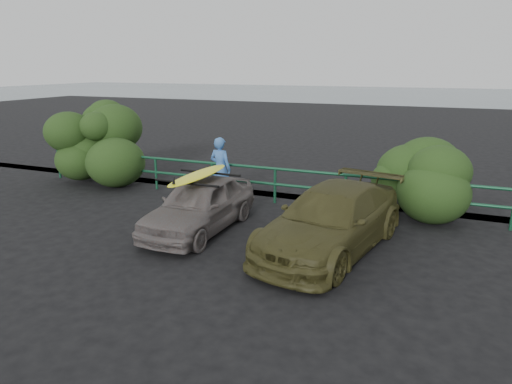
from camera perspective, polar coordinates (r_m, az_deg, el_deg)
ground at (r=9.40m, az=-14.15°, el=-8.88°), size 80.00×80.00×0.00m
ocean at (r=67.13m, az=18.02°, el=11.57°), size 200.00×200.00×0.00m
guardrail at (r=13.33m, az=-1.66°, el=1.26°), size 14.00×0.08×1.04m
shrub_left at (r=16.01m, az=-17.08°, el=5.64°), size 3.20×2.40×2.48m
shrub_right at (r=12.65m, az=20.54°, el=1.49°), size 3.20×2.40×1.91m
sedan at (r=10.86m, az=-7.07°, el=-1.58°), size 1.56×3.73×1.26m
olive_vehicle at (r=9.75m, az=9.40°, el=-3.45°), size 2.82×4.91×1.34m
man at (r=13.25m, az=-4.46°, el=2.92°), size 0.73×0.53×1.84m
roof_rack at (r=10.69m, az=-7.18°, el=1.79°), size 1.66×1.18×0.05m
surfboard at (r=10.67m, az=-7.20°, el=2.12°), size 0.56×2.49×0.07m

